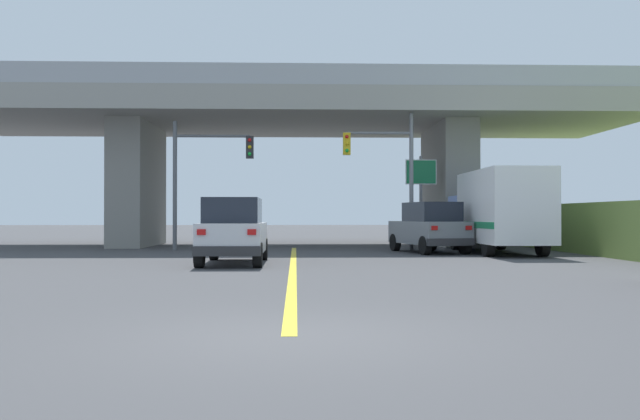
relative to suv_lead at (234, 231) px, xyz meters
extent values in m
plane|color=#424244|center=(1.83, 13.22, -1.01)|extent=(160.00, 160.00, 0.00)
cube|color=gray|center=(1.83, 13.22, 5.52)|extent=(33.19, 10.54, 1.08)
cube|color=gray|center=(-5.90, 13.22, 1.99)|extent=(1.60, 6.32, 6.00)
cube|color=gray|center=(9.56, 13.22, 1.99)|extent=(1.60, 6.32, 6.00)
cube|color=#9EA0A5|center=(1.83, 8.10, 6.51)|extent=(33.19, 0.20, 0.90)
cube|color=#9EA0A5|center=(1.83, 18.35, 6.51)|extent=(33.19, 0.20, 0.90)
cube|color=yellow|center=(1.83, -1.20, -1.01)|extent=(0.20, 23.60, 0.01)
cube|color=silver|center=(0.00, 0.12, -0.20)|extent=(1.85, 4.65, 0.90)
cube|color=#1E232D|center=(0.00, -0.23, 0.63)|extent=(1.63, 2.56, 0.76)
cube|color=#2D2D30|center=(0.00, -2.16, -0.51)|extent=(1.89, 0.20, 0.28)
cube|color=red|center=(-0.69, -2.23, 0.02)|extent=(0.24, 0.06, 0.16)
cube|color=red|center=(0.69, -2.23, 0.02)|extent=(0.24, 0.06, 0.16)
cylinder|color=black|center=(-0.82, 1.89, -0.65)|extent=(0.26, 0.72, 0.72)
cylinder|color=black|center=(0.82, 1.89, -0.65)|extent=(0.26, 0.72, 0.72)
cylinder|color=black|center=(-0.82, -1.66, -0.65)|extent=(0.26, 0.72, 0.72)
cylinder|color=black|center=(0.82, -1.66, -0.65)|extent=(0.26, 0.72, 0.72)
cube|color=slate|center=(7.25, 6.32, -0.20)|extent=(2.73, 4.57, 0.90)
cube|color=#1E232D|center=(7.32, 6.01, 0.63)|extent=(2.10, 2.65, 0.76)
cube|color=#2D2D30|center=(7.70, 4.29, -0.51)|extent=(1.88, 0.61, 0.28)
cube|color=red|center=(7.04, 4.07, 0.02)|extent=(0.25, 0.11, 0.16)
cube|color=red|center=(8.39, 4.37, 0.02)|extent=(0.25, 0.11, 0.16)
cylinder|color=black|center=(6.10, 7.69, -0.65)|extent=(0.41, 0.76, 0.72)
cylinder|color=black|center=(7.71, 8.05, -0.65)|extent=(0.41, 0.76, 0.72)
cylinder|color=black|center=(6.79, 4.60, -0.65)|extent=(0.41, 0.76, 0.72)
cylinder|color=black|center=(8.40, 4.95, -0.65)|extent=(0.41, 0.76, 0.72)
cube|color=navy|center=(9.87, 8.61, 0.39)|extent=(2.20, 2.00, 1.90)
cube|color=white|center=(9.87, 4.84, 0.82)|extent=(2.31, 5.54, 2.76)
cube|color=#197F4C|center=(9.87, 4.84, 0.13)|extent=(2.33, 5.42, 0.24)
cylinder|color=black|center=(8.87, 8.61, -0.56)|extent=(0.30, 0.90, 0.90)
cylinder|color=black|center=(10.87, 8.61, -0.56)|extent=(0.30, 0.90, 0.90)
cylinder|color=black|center=(8.87, 3.46, -0.56)|extent=(0.30, 0.90, 0.90)
cylinder|color=black|center=(10.87, 3.46, -0.56)|extent=(0.30, 0.90, 0.90)
cylinder|color=slate|center=(6.94, 8.59, 1.96)|extent=(0.18, 0.18, 5.94)
cylinder|color=slate|center=(5.53, 8.59, 4.07)|extent=(2.82, 0.12, 0.12)
cube|color=gold|center=(4.12, 8.59, 3.59)|extent=(0.32, 0.26, 0.96)
sphere|color=red|center=(4.12, 8.44, 3.89)|extent=(0.16, 0.16, 0.16)
sphere|color=gold|center=(4.12, 8.44, 3.59)|extent=(0.16, 0.16, 0.16)
sphere|color=green|center=(4.12, 8.44, 3.29)|extent=(0.16, 0.16, 0.16)
cylinder|color=#56595E|center=(-3.28, 8.53, 1.76)|extent=(0.18, 0.18, 5.55)
cylinder|color=#56595E|center=(-1.67, 8.53, 3.90)|extent=(3.21, 0.12, 0.12)
cube|color=#232326|center=(-0.07, 8.53, 3.42)|extent=(0.32, 0.26, 0.96)
sphere|color=red|center=(-0.07, 8.38, 3.72)|extent=(0.16, 0.16, 0.16)
sphere|color=gold|center=(-0.07, 8.38, 3.42)|extent=(0.16, 0.16, 0.16)
sphere|color=green|center=(-0.07, 8.38, 3.12)|extent=(0.16, 0.16, 0.16)
cylinder|color=slate|center=(7.65, 10.23, 1.10)|extent=(0.14, 0.14, 4.22)
cube|color=#197242|center=(7.65, 10.17, 2.48)|extent=(1.35, 0.08, 1.06)
cube|color=white|center=(7.65, 10.16, 2.48)|extent=(1.43, 0.04, 1.14)
camera|label=1|loc=(1.91, -21.52, 0.46)|focal=39.12mm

